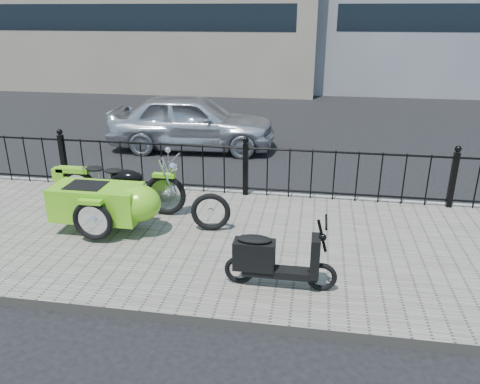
% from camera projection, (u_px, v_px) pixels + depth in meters
% --- Properties ---
extents(ground, '(120.00, 120.00, 0.00)m').
position_uv_depth(ground, '(233.00, 231.00, 7.35)').
color(ground, black).
rests_on(ground, ground).
extents(sidewalk, '(30.00, 3.80, 0.12)m').
position_uv_depth(sidewalk, '(227.00, 242.00, 6.87)').
color(sidewalk, '#696358').
rests_on(sidewalk, ground).
extents(curb, '(30.00, 0.10, 0.12)m').
position_uv_depth(curb, '(247.00, 195.00, 8.65)').
color(curb, gray).
rests_on(curb, ground).
extents(iron_fence, '(14.11, 0.11, 1.08)m').
position_uv_depth(iron_fence, '(246.00, 170.00, 8.33)').
color(iron_fence, black).
rests_on(iron_fence, sidewalk).
extents(motorcycle_sidecar, '(2.28, 1.48, 0.98)m').
position_uv_depth(motorcycle_sidecar, '(112.00, 199.00, 7.03)').
color(motorcycle_sidecar, black).
rests_on(motorcycle_sidecar, sidewalk).
extents(scooter, '(1.35, 0.39, 0.92)m').
position_uv_depth(scooter, '(272.00, 260.00, 5.55)').
color(scooter, black).
rests_on(scooter, sidewalk).
extents(spare_tire, '(0.60, 0.16, 0.60)m').
position_uv_depth(spare_tire, '(211.00, 212.00, 7.01)').
color(spare_tire, black).
rests_on(spare_tire, sidewalk).
extents(sedan_car, '(4.14, 1.87, 1.38)m').
position_uv_depth(sedan_car, '(192.00, 122.00, 11.50)').
color(sedan_car, silver).
rests_on(sedan_car, ground).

